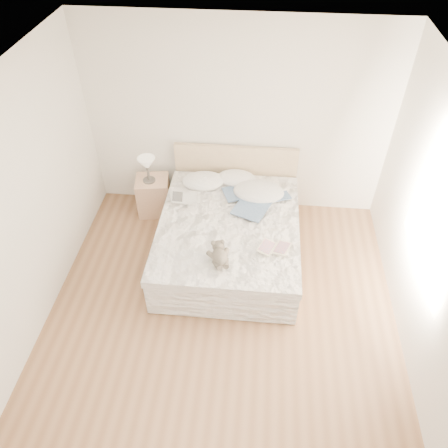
{
  "coord_description": "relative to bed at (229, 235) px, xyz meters",
  "views": [
    {
      "loc": [
        0.32,
        -2.83,
        4.21
      ],
      "look_at": [
        -0.05,
        1.05,
        0.62
      ],
      "focal_mm": 35.0,
      "sensor_mm": 36.0,
      "label": 1
    }
  ],
  "objects": [
    {
      "name": "pillow_right",
      "position": [
        0.34,
        0.5,
        0.33
      ],
      "size": [
        0.69,
        0.5,
        0.2
      ],
      "primitive_type": "ellipsoid",
      "rotation": [
        0.0,
        0.0,
        -0.04
      ],
      "color": "silver",
      "rests_on": "bed"
    },
    {
      "name": "table_lamp",
      "position": [
        -1.18,
        0.7,
        0.52
      ],
      "size": [
        0.3,
        0.3,
        0.37
      ],
      "color": "#46413D",
      "rests_on": "nightstand"
    },
    {
      "name": "wall_back",
      "position": [
        0.0,
        1.06,
        1.04
      ],
      "size": [
        4.0,
        0.02,
        2.7
      ],
      "primitive_type": "cube",
      "color": "silver",
      "rests_on": "ground"
    },
    {
      "name": "photo_book",
      "position": [
        -0.62,
        0.29,
        0.32
      ],
      "size": [
        0.37,
        0.28,
        0.03
      ],
      "primitive_type": "cube",
      "rotation": [
        0.0,
        0.0,
        0.12
      ],
      "color": "white",
      "rests_on": "bed"
    },
    {
      "name": "teddy_bear",
      "position": [
        -0.04,
        -0.78,
        0.34
      ],
      "size": [
        0.32,
        0.38,
        0.17
      ],
      "primitive_type": null,
      "rotation": [
        0.0,
        0.0,
        0.32
      ],
      "color": "brown",
      "rests_on": "bed"
    },
    {
      "name": "childrens_book",
      "position": [
        0.56,
        -0.5,
        0.32
      ],
      "size": [
        0.42,
        0.35,
        0.02
      ],
      "primitive_type": "cube",
      "rotation": [
        0.0,
        0.0,
        -0.39
      ],
      "color": "beige",
      "rests_on": "bed"
    },
    {
      "name": "window",
      "position": [
        1.99,
        -0.89,
        1.14
      ],
      "size": [
        0.02,
        1.3,
        1.1
      ],
      "primitive_type": "cube",
      "color": "white",
      "rests_on": "wall_right"
    },
    {
      "name": "nightstand",
      "position": [
        -1.15,
        0.73,
        -0.03
      ],
      "size": [
        0.51,
        0.46,
        0.56
      ],
      "primitive_type": "cube",
      "rotation": [
        0.0,
        0.0,
        0.15
      ],
      "color": "tan",
      "rests_on": "floor"
    },
    {
      "name": "blouse",
      "position": [
        0.29,
        0.25,
        0.32
      ],
      "size": [
        0.82,
        0.85,
        0.02
      ],
      "primitive_type": null,
      "rotation": [
        0.0,
        0.0,
        -0.39
      ],
      "color": "#3C5475",
      "rests_on": "bed"
    },
    {
      "name": "ceiling",
      "position": [
        0.0,
        -1.19,
        2.39
      ],
      "size": [
        4.0,
        4.5,
        0.0
      ],
      "primitive_type": "cube",
      "color": "white",
      "rests_on": "ground"
    },
    {
      "name": "floor",
      "position": [
        0.0,
        -1.19,
        -0.31
      ],
      "size": [
        4.0,
        4.5,
        0.0
      ],
      "primitive_type": "cube",
      "color": "brown",
      "rests_on": "ground"
    },
    {
      "name": "wall_right",
      "position": [
        2.0,
        -1.19,
        1.04
      ],
      "size": [
        0.02,
        4.5,
        2.7
      ],
      "primitive_type": "cube",
      "color": "silver",
      "rests_on": "ground"
    },
    {
      "name": "pillow_middle",
      "position": [
        0.03,
        0.77,
        0.33
      ],
      "size": [
        0.57,
        0.43,
        0.16
      ],
      "primitive_type": "ellipsoid",
      "rotation": [
        0.0,
        0.0,
        -0.11
      ],
      "color": "white",
      "rests_on": "bed"
    },
    {
      "name": "bed",
      "position": [
        0.0,
        0.0,
        0.0
      ],
      "size": [
        1.72,
        2.14,
        1.0
      ],
      "color": "tan",
      "rests_on": "floor"
    },
    {
      "name": "wall_left",
      "position": [
        -2.0,
        -1.19,
        1.04
      ],
      "size": [
        0.02,
        4.5,
        2.7
      ],
      "primitive_type": "cube",
      "color": "silver",
      "rests_on": "ground"
    },
    {
      "name": "pillow_left",
      "position": [
        -0.41,
        0.67,
        0.33
      ],
      "size": [
        0.62,
        0.47,
        0.17
      ],
      "primitive_type": "ellipsoid",
      "rotation": [
        0.0,
        0.0,
        0.13
      ],
      "color": "white",
      "rests_on": "bed"
    }
  ]
}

